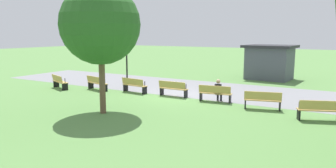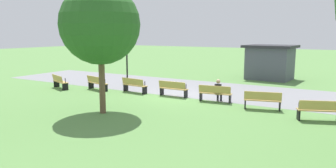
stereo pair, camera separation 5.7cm
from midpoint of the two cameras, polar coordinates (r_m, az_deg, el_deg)
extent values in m
plane|color=#5B8C47|center=(17.89, 0.92, -2.25)|extent=(120.00, 120.00, 0.00)
cube|color=gray|center=(20.56, 5.02, -0.76)|extent=(30.14, 6.16, 0.01)
cube|color=tan|center=(21.48, -19.06, 0.40)|extent=(1.72, 1.02, 0.04)
cube|color=tan|center=(21.38, -19.60, 0.99)|extent=(1.60, 0.71, 0.40)
cube|color=black|center=(22.24, -19.72, 0.04)|extent=(0.19, 0.37, 0.43)
cylinder|color=black|center=(22.19, -19.72, 1.06)|extent=(0.06, 0.06, 0.30)
cube|color=black|center=(20.79, -18.29, -0.49)|extent=(0.19, 0.37, 0.43)
cylinder|color=black|center=(20.74, -18.29, 0.59)|extent=(0.06, 0.06, 0.30)
cube|color=tan|center=(20.27, -12.77, 0.18)|extent=(1.74, 0.84, 0.04)
cube|color=tan|center=(20.12, -13.27, 0.79)|extent=(1.65, 0.51, 0.40)
cube|color=black|center=(20.95, -13.92, -0.22)|extent=(0.15, 0.38, 0.43)
cylinder|color=black|center=(20.91, -13.92, 0.86)|extent=(0.05, 0.05, 0.30)
cube|color=black|center=(19.67, -11.50, -0.74)|extent=(0.15, 0.38, 0.43)
cylinder|color=black|center=(19.61, -11.49, 0.40)|extent=(0.05, 0.05, 0.30)
cube|color=tan|center=(19.04, -6.14, -0.22)|extent=(1.72, 0.64, 0.04)
cube|color=tan|center=(18.86, -6.56, 0.42)|extent=(1.68, 0.31, 0.40)
cube|color=black|center=(19.61, -7.79, -0.67)|extent=(0.11, 0.38, 0.43)
cylinder|color=black|center=(19.56, -7.78, 0.48)|extent=(0.05, 0.05, 0.30)
cube|color=black|center=(18.56, -4.36, -1.17)|extent=(0.11, 0.38, 0.43)
cylinder|color=black|center=(18.51, -4.34, 0.04)|extent=(0.05, 0.05, 0.30)
cube|color=tan|center=(17.80, 0.93, -0.83)|extent=(1.68, 0.44, 0.04)
cube|color=tan|center=(17.59, 0.61, -0.16)|extent=(1.68, 0.10, 0.40)
cube|color=black|center=(18.23, -1.22, -1.34)|extent=(0.06, 0.37, 0.43)
cylinder|color=black|center=(18.18, -1.20, -0.11)|extent=(0.04, 0.04, 0.30)
cube|color=black|center=(17.49, 3.16, -1.80)|extent=(0.06, 0.37, 0.43)
cylinder|color=black|center=(17.44, 3.20, -0.52)|extent=(0.04, 0.04, 0.30)
cube|color=tan|center=(16.58, 8.50, -1.69)|extent=(1.72, 0.64, 0.04)
cube|color=tan|center=(16.35, 8.35, -0.98)|extent=(1.68, 0.31, 0.40)
cube|color=black|center=(16.83, 5.91, -2.28)|extent=(0.11, 0.38, 0.43)
cylinder|color=black|center=(16.78, 5.95, -0.94)|extent=(0.05, 0.05, 0.30)
cube|color=black|center=(16.46, 11.12, -2.67)|extent=(0.11, 0.38, 0.43)
cylinder|color=black|center=(16.40, 11.17, -1.30)|extent=(0.05, 0.05, 0.30)
cube|color=tan|center=(15.40, 16.70, -2.82)|extent=(1.74, 0.84, 0.04)
cube|color=tan|center=(15.16, 16.76, -2.08)|extent=(1.65, 0.51, 0.40)
cube|color=black|center=(15.45, 13.77, -3.54)|extent=(0.15, 0.38, 0.43)
cylinder|color=black|center=(15.39, 13.83, -2.09)|extent=(0.05, 0.05, 0.30)
cube|color=black|center=(15.49, 19.55, -3.78)|extent=(0.15, 0.38, 0.43)
cylinder|color=black|center=(15.43, 19.62, -2.34)|extent=(0.05, 0.05, 0.30)
cube|color=tan|center=(14.30, 25.64, -4.28)|extent=(1.72, 1.02, 0.04)
cube|color=tan|center=(14.06, 25.95, -3.50)|extent=(1.60, 0.71, 0.40)
cube|color=black|center=(14.14, 22.55, -5.18)|extent=(0.19, 0.37, 0.43)
cylinder|color=black|center=(14.07, 22.63, -3.60)|extent=(0.06, 0.06, 0.30)
cube|color=black|center=(16.49, 8.99, -0.87)|extent=(0.34, 0.24, 0.50)
sphere|color=tan|center=(16.44, 9.04, 0.48)|extent=(0.22, 0.22, 0.22)
cylinder|color=#23232D|center=(16.73, 8.81, -1.66)|extent=(0.17, 0.37, 0.13)
cylinder|color=#23232D|center=(16.94, 8.94, -2.27)|extent=(0.12, 0.12, 0.43)
cylinder|color=#23232D|center=(16.69, 9.41, -1.70)|extent=(0.17, 0.37, 0.13)
cylinder|color=#23232D|center=(16.90, 9.53, -2.31)|extent=(0.12, 0.12, 0.43)
cylinder|color=brown|center=(14.24, -11.98, 0.30)|extent=(0.27, 0.27, 2.80)
sphere|color=#285B23|center=(14.08, -12.33, 10.54)|extent=(3.49, 3.49, 3.49)
cylinder|color=black|center=(20.35, -7.59, 4.38)|extent=(0.10, 0.10, 3.73)
sphere|color=white|center=(20.28, -7.72, 10.03)|extent=(0.32, 0.32, 0.32)
cube|color=#4C515B|center=(25.61, 17.90, 3.57)|extent=(3.36, 2.87, 2.45)
cube|color=#28282D|center=(25.53, 18.04, 6.52)|extent=(3.90, 3.42, 0.20)
camera|label=1|loc=(0.03, -90.09, -0.02)|focal=33.53mm
camera|label=2|loc=(0.03, 89.91, 0.02)|focal=33.53mm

